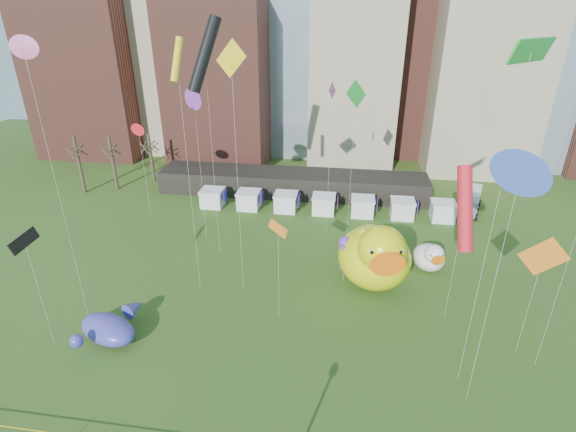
% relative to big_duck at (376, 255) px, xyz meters
% --- Properties ---
extents(skyline, '(101.00, 23.00, 68.00)m').
position_rel_big_duck_xyz_m(skyline, '(-4.67, 41.07, 18.13)').
color(skyline, brown).
rests_on(skyline, ground).
extents(pavilion, '(38.00, 6.00, 3.20)m').
position_rel_big_duck_xyz_m(pavilion, '(-10.92, 22.01, -1.71)').
color(pavilion, black).
rests_on(pavilion, ground).
extents(vendor_tents, '(33.24, 2.80, 2.40)m').
position_rel_big_duck_xyz_m(vendor_tents, '(-5.90, 16.01, -2.20)').
color(vendor_tents, white).
rests_on(vendor_tents, ground).
extents(bare_trees, '(8.44, 6.44, 8.50)m').
position_rel_big_duck_xyz_m(bare_trees, '(-37.08, 20.55, 0.70)').
color(bare_trees, '#382B21').
rests_on(bare_trees, ground).
extents(big_duck, '(7.99, 9.88, 7.20)m').
position_rel_big_duck_xyz_m(big_duck, '(0.00, 0.00, 0.00)').
color(big_duck, '#DCDD0B').
rests_on(big_duck, ground).
extents(small_duck, '(3.79, 4.59, 3.31)m').
position_rel_big_duck_xyz_m(small_duck, '(5.67, 3.61, -1.79)').
color(small_duck, white).
rests_on(small_duck, ground).
extents(seahorse_green, '(1.56, 1.85, 6.25)m').
position_rel_big_duck_xyz_m(seahorse_green, '(0.07, -0.51, 1.26)').
color(seahorse_green, silver).
rests_on(seahorse_green, ground).
extents(seahorse_purple, '(1.50, 1.74, 4.84)m').
position_rel_big_duck_xyz_m(seahorse_purple, '(-2.87, 0.42, -0.02)').
color(seahorse_purple, silver).
rests_on(seahorse_purple, ground).
extents(whale_inflatable, '(5.91, 6.58, 2.32)m').
position_rel_big_duck_xyz_m(whale_inflatable, '(-21.11, -10.71, -2.25)').
color(whale_inflatable, '#603BA1').
rests_on(whale_inflatable, ground).
extents(box_truck, '(4.17, 6.83, 2.73)m').
position_rel_big_duck_xyz_m(box_truck, '(13.12, 19.75, -1.90)').
color(box_truck, silver).
rests_on(box_truck, ground).
extents(kite_0, '(1.70, 3.91, 13.45)m').
position_rel_big_duck_xyz_m(kite_0, '(6.01, -3.95, 6.92)').
color(kite_0, silver).
rests_on(kite_0, ground).
extents(kite_1, '(1.50, 0.30, 22.59)m').
position_rel_big_duck_xyz_m(kite_1, '(-23.87, -9.28, 18.40)').
color(kite_1, silver).
rests_on(kite_1, ground).
extents(kite_2, '(3.40, 3.70, 23.71)m').
position_rel_big_duck_xyz_m(kite_2, '(-16.48, 4.12, 17.07)').
color(kite_2, silver).
rests_on(kite_2, ground).
extents(kite_3, '(3.09, 3.29, 22.72)m').
position_rel_big_duck_xyz_m(kite_3, '(5.73, -11.05, 18.70)').
color(kite_3, silver).
rests_on(kite_3, ground).
extents(kite_4, '(0.89, 1.99, 22.23)m').
position_rel_big_duck_xyz_m(kite_4, '(-16.38, -2.78, 17.23)').
color(kite_4, silver).
rests_on(kite_4, ground).
extents(kite_6, '(3.02, 1.10, 10.23)m').
position_rel_big_duck_xyz_m(kite_6, '(10.62, -7.81, 5.26)').
color(kite_6, silver).
rests_on(kite_6, ground).
extents(kite_7, '(1.88, 1.70, 17.05)m').
position_rel_big_duck_xyz_m(kite_7, '(-18.96, 7.06, 12.59)').
color(kite_7, silver).
rests_on(kite_7, ground).
extents(kite_8, '(1.41, 0.67, 12.13)m').
position_rel_big_duck_xyz_m(kite_8, '(-27.68, 11.27, 8.06)').
color(kite_8, silver).
rests_on(kite_8, ground).
extents(kite_9, '(0.69, 1.68, 17.49)m').
position_rel_big_duck_xyz_m(kite_9, '(-5.16, 10.02, 12.60)').
color(kite_9, silver).
rests_on(kite_9, ground).
extents(kite_10, '(0.66, 2.88, 9.77)m').
position_rel_big_duck_xyz_m(kite_10, '(-25.25, -12.05, 5.99)').
color(kite_10, silver).
rests_on(kite_10, ground).
extents(kite_11, '(2.11, 2.18, 17.70)m').
position_rel_big_duck_xyz_m(kite_11, '(-2.71, 10.64, 12.64)').
color(kite_11, silver).
rests_on(kite_11, ground).
extents(kite_12, '(2.65, 1.10, 22.15)m').
position_rel_big_duck_xyz_m(kite_12, '(-12.21, -2.51, 16.98)').
color(kite_12, silver).
rests_on(kite_12, ground).
extents(kite_13, '(1.68, 2.10, 17.52)m').
position_rel_big_duck_xyz_m(kite_13, '(5.86, -13.00, 13.00)').
color(kite_13, silver).
rests_on(kite_13, ground).
extents(kite_14, '(1.87, 2.06, 8.87)m').
position_rel_big_duck_xyz_m(kite_14, '(-8.19, -5.98, 5.15)').
color(kite_14, silver).
rests_on(kite_14, ground).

